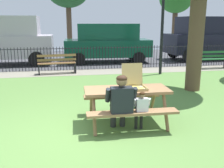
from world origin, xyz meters
TOP-DOWN VIEW (x-y plane):
  - ground at (0.00, 1.63)m, footprint 28.00×11.26m
  - cobblestone_walkway at (0.00, 6.56)m, footprint 28.00×1.40m
  - street_asphalt at (0.00, 11.21)m, footprint 28.00×7.92m
  - picnic_table_foreground at (1.18, 0.54)m, footprint 1.84×1.53m
  - pizza_box_open at (1.34, 0.56)m, footprint 0.46×0.52m
  - pizza_slice_on_table at (0.95, 0.56)m, footprint 0.15×0.21m
  - adult_at_table at (0.95, 0.05)m, footprint 0.62×0.60m
  - child_at_table at (1.35, 0.01)m, footprint 0.34×0.33m
  - iron_fence_streetside at (0.00, 7.26)m, footprint 22.19×0.03m
  - park_bench_center at (-0.47, 6.42)m, footprint 1.63×0.61m
  - park_bench_right at (6.78, 6.42)m, footprint 1.60×0.46m
  - lamp_post_walkway at (3.85, 5.58)m, footprint 0.28×0.28m
  - parked_car_center at (-3.10, 9.29)m, footprint 4.71×2.10m
  - parked_car_right at (2.17, 9.29)m, footprint 4.68×2.11m
  - parked_car_far_right at (8.08, 9.29)m, footprint 4.75×2.18m

SIDE VIEW (x-z plane):
  - ground at x=0.00m, z-range -0.02..0.00m
  - street_asphalt at x=0.00m, z-range -0.01..0.00m
  - cobblestone_walkway at x=0.00m, z-range -0.01..0.00m
  - park_bench_center at x=-0.47m, z-range -0.01..0.84m
  - park_bench_right at x=6.78m, z-range -0.01..0.84m
  - child_at_table at x=1.35m, z-range 0.09..0.94m
  - iron_fence_streetside at x=0.00m, z-range 0.01..1.08m
  - picnic_table_foreground at x=1.18m, z-range 0.20..0.99m
  - adult_at_table at x=0.95m, z-range 0.06..1.25m
  - pizza_slice_on_table at x=0.95m, z-range 0.77..0.79m
  - pizza_box_open at x=1.34m, z-range 0.61..1.12m
  - parked_car_right at x=2.17m, z-range 0.06..2.14m
  - parked_car_center at x=-3.10m, z-range 0.08..2.54m
  - parked_car_far_right at x=8.08m, z-range 0.08..2.54m
  - lamp_post_walkway at x=3.85m, z-range 0.47..5.22m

